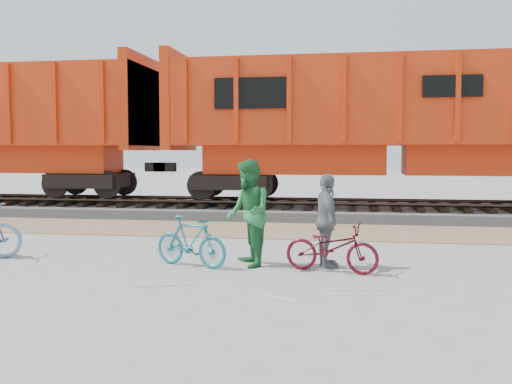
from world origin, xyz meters
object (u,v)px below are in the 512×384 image
at_px(bicycle_teal, 191,241).
at_px(person_woman, 327,221).
at_px(person_man, 248,213).
at_px(hopper_car_center, 395,120).
at_px(bicycle_maroon, 332,248).

xyz_separation_m(bicycle_teal, person_woman, (2.38, 0.31, 0.38)).
bearing_deg(person_man, bicycle_teal, -101.42).
bearing_deg(person_woman, hopper_car_center, -25.54).
relative_size(hopper_car_center, person_woman, 8.47).
bearing_deg(bicycle_teal, bicycle_maroon, -71.32).
distance_m(bicycle_teal, bicycle_maroon, 2.48).
bearing_deg(hopper_car_center, bicycle_teal, -116.52).
relative_size(bicycle_teal, person_woman, 0.90).
bearing_deg(person_woman, person_man, 81.32).
height_order(bicycle_teal, bicycle_maroon, bicycle_teal).
bearing_deg(bicycle_maroon, person_woman, 28.01).
xyz_separation_m(bicycle_maroon, person_man, (-1.48, 0.29, 0.53)).
bearing_deg(hopper_car_center, person_woman, -102.45).
xyz_separation_m(bicycle_maroon, person_woman, (-0.10, 0.40, 0.40)).
bearing_deg(bicycle_maroon, bicycle_teal, 101.81).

